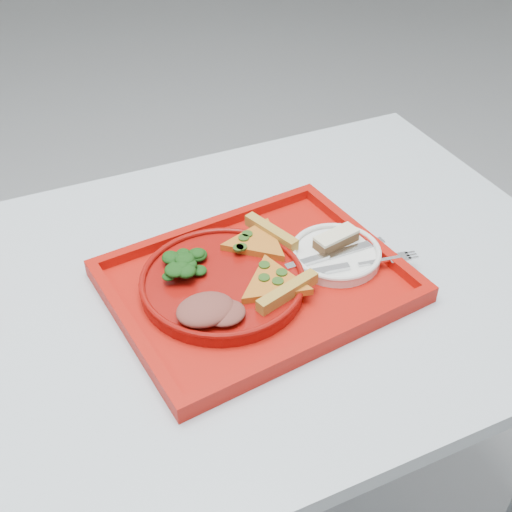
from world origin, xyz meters
name	(u,v)px	position (x,y,z in m)	size (l,w,h in m)	color
table	(113,352)	(0.00, 0.00, 0.68)	(1.60, 0.80, 0.75)	silver
tray_main	(257,285)	(0.24, -0.03, 0.76)	(0.45, 0.35, 0.01)	#AA1108
dinner_plate	(223,284)	(0.19, -0.02, 0.77)	(0.26, 0.26, 0.02)	maroon
side_plate	(336,256)	(0.39, -0.03, 0.77)	(0.15, 0.15, 0.01)	white
pizza_slice_a	(273,281)	(0.25, -0.07, 0.79)	(0.13, 0.11, 0.02)	orange
pizza_slice_b	(258,240)	(0.27, 0.04, 0.79)	(0.13, 0.11, 0.02)	orange
salad_heap	(187,261)	(0.14, 0.02, 0.80)	(0.08, 0.07, 0.04)	black
meat_portion	(205,309)	(0.13, -0.09, 0.79)	(0.09, 0.07, 0.03)	brown
dessert_bar	(336,239)	(0.40, -0.01, 0.79)	(0.08, 0.05, 0.02)	#512C1B
knife	(336,253)	(0.38, -0.04, 0.78)	(0.18, 0.02, 0.01)	silver
fork	(357,265)	(0.40, -0.08, 0.78)	(0.18, 0.02, 0.01)	silver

